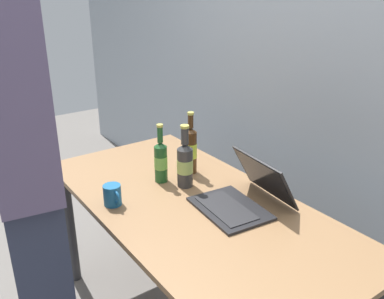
{
  "coord_description": "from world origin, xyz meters",
  "views": [
    {
      "loc": [
        1.3,
        -0.93,
        1.64
      ],
      "look_at": [
        -0.01,
        0.0,
        0.99
      ],
      "focal_mm": 38.86,
      "sensor_mm": 36.0,
      "label": 1
    }
  ],
  "objects_px": {
    "laptop": "(243,196)",
    "beer_bottle_amber": "(185,163)",
    "person_figure": "(26,185)",
    "beer_bottle_dark": "(191,149)",
    "beer_bottle_brown": "(161,160)",
    "coffee_mug": "(113,195)"
  },
  "relations": [
    {
      "from": "beer_bottle_brown",
      "to": "laptop",
      "type": "bearing_deg",
      "value": 20.97
    },
    {
      "from": "beer_bottle_brown",
      "to": "coffee_mug",
      "type": "height_order",
      "value": "beer_bottle_brown"
    },
    {
      "from": "beer_bottle_amber",
      "to": "beer_bottle_dark",
      "type": "height_order",
      "value": "beer_bottle_dark"
    },
    {
      "from": "beer_bottle_brown",
      "to": "beer_bottle_amber",
      "type": "bearing_deg",
      "value": 30.04
    },
    {
      "from": "beer_bottle_dark",
      "to": "coffee_mug",
      "type": "height_order",
      "value": "beer_bottle_dark"
    },
    {
      "from": "beer_bottle_amber",
      "to": "person_figure",
      "type": "height_order",
      "value": "person_figure"
    },
    {
      "from": "coffee_mug",
      "to": "beer_bottle_dark",
      "type": "bearing_deg",
      "value": 99.28
    },
    {
      "from": "beer_bottle_brown",
      "to": "beer_bottle_amber",
      "type": "relative_size",
      "value": 0.96
    },
    {
      "from": "laptop",
      "to": "beer_bottle_dark",
      "type": "relative_size",
      "value": 1.22
    },
    {
      "from": "beer_bottle_brown",
      "to": "coffee_mug",
      "type": "distance_m",
      "value": 0.31
    },
    {
      "from": "beer_bottle_brown",
      "to": "beer_bottle_amber",
      "type": "distance_m",
      "value": 0.13
    },
    {
      "from": "beer_bottle_brown",
      "to": "person_figure",
      "type": "bearing_deg",
      "value": -77.62
    },
    {
      "from": "beer_bottle_dark",
      "to": "beer_bottle_amber",
      "type": "bearing_deg",
      "value": -45.33
    },
    {
      "from": "beer_bottle_dark",
      "to": "coffee_mug",
      "type": "relative_size",
      "value": 2.87
    },
    {
      "from": "laptop",
      "to": "beer_bottle_amber",
      "type": "relative_size",
      "value": 1.29
    },
    {
      "from": "laptop",
      "to": "beer_bottle_brown",
      "type": "relative_size",
      "value": 1.34
    },
    {
      "from": "laptop",
      "to": "beer_bottle_amber",
      "type": "distance_m",
      "value": 0.32
    },
    {
      "from": "beer_bottle_amber",
      "to": "beer_bottle_dark",
      "type": "xyz_separation_m",
      "value": [
        -0.11,
        0.11,
        0.01
      ]
    },
    {
      "from": "laptop",
      "to": "person_figure",
      "type": "bearing_deg",
      "value": -108.38
    },
    {
      "from": "beer_bottle_amber",
      "to": "person_figure",
      "type": "xyz_separation_m",
      "value": [
        0.03,
        -0.71,
        0.11
      ]
    },
    {
      "from": "laptop",
      "to": "beer_bottle_amber",
      "type": "bearing_deg",
      "value": -162.6
    },
    {
      "from": "beer_bottle_amber",
      "to": "beer_bottle_dark",
      "type": "distance_m",
      "value": 0.15
    }
  ]
}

